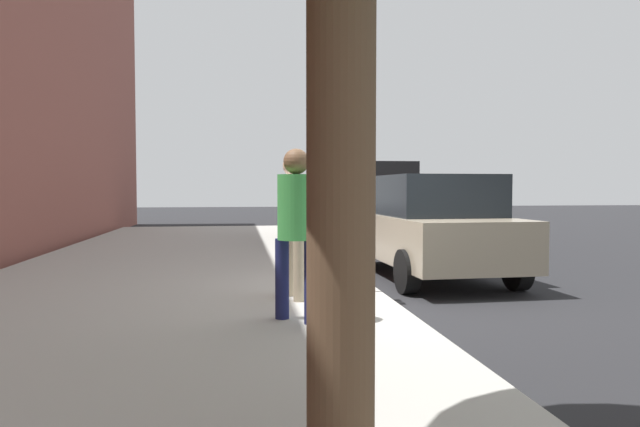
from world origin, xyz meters
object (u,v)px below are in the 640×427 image
at_px(parking_meter, 347,217).
at_px(pedestrian_bystander, 296,219).
at_px(parked_sedan_near, 430,226).
at_px(pedestrian_at_meter, 294,213).
at_px(parked_van_far, 357,199).

bearing_deg(parking_meter, pedestrian_bystander, 151.93).
relative_size(parking_meter, parked_sedan_near, 0.32).
bearing_deg(parking_meter, pedestrian_at_meter, 113.95).
height_order(parked_sedan_near, parked_van_far, parked_van_far).
xyz_separation_m(parked_sedan_near, parked_van_far, (6.07, 0.00, 0.36)).
xyz_separation_m(pedestrian_at_meter, parked_sedan_near, (2.27, -2.58, -0.34)).
relative_size(pedestrian_at_meter, parked_sedan_near, 0.41).
xyz_separation_m(parking_meter, parked_sedan_near, (1.94, -1.83, -0.27)).
bearing_deg(parked_van_far, pedestrian_bystander, 164.45).
bearing_deg(pedestrian_at_meter, parked_sedan_near, 26.07).
bearing_deg(parked_van_far, parked_sedan_near, -179.98).
bearing_deg(parked_sedan_near, pedestrian_bystander, 142.84).
relative_size(pedestrian_bystander, parked_sedan_near, 0.41).
distance_m(pedestrian_at_meter, parked_van_far, 8.74).
xyz_separation_m(pedestrian_at_meter, parked_van_far, (8.35, -2.58, 0.02)).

